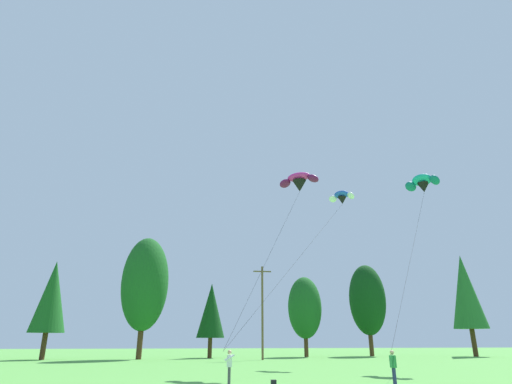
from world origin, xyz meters
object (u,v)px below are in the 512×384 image
Objects in this scene: parafoil_kite_high_magenta at (299,182)px; parafoil_kite_mid_teal at (423,183)px; kite_flyer_near at (229,364)px; parafoil_kite_far_blue_white at (342,197)px; utility_pole at (262,309)px; backpack at (274,384)px; kite_flyer_mid at (393,365)px.

parafoil_kite_mid_teal is at bearing 8.64° from parafoil_kite_high_magenta.
kite_flyer_near is 0.11× the size of parafoil_kite_mid_teal.
parafoil_kite_far_blue_white is at bearing 49.78° from parafoil_kite_high_magenta.
backpack is (-4.33, -29.59, -5.45)m from utility_pole.
parafoil_kite_mid_teal is at bearing -52.79° from utility_pole.
utility_pole is 29.37m from kite_flyer_mid.
kite_flyer_mid is (2.15, -28.91, -4.66)m from utility_pole.
utility_pole is at bearing 122.78° from parafoil_kite_far_blue_white.
kite_flyer_mid is at bearing -131.16° from parafoil_kite_mid_teal.
parafoil_kite_high_magenta is at bearing -171.36° from parafoil_kite_mid_teal.
kite_flyer_near is 0.10× the size of parafoil_kite_far_blue_white.
utility_pole is at bearing 76.99° from kite_flyer_near.
parafoil_kite_far_blue_white is at bearing -27.69° from backpack.
parafoil_kite_far_blue_white is (13.15, 16.30, 15.57)m from kite_flyer_near.
kite_flyer_mid is at bearing -80.93° from backpack.
kite_flyer_near is at bearing -127.60° from parafoil_kite_high_magenta.
parafoil_kite_high_magenta is at bearing -19.34° from backpack.
kite_flyer_near is 26.10m from parafoil_kite_far_blue_white.
parafoil_kite_mid_teal is 26.69m from backpack.
utility_pole is 20.90m from parafoil_kite_high_magenta.
parafoil_kite_far_blue_white is (6.74, 7.97, 1.60)m from parafoil_kite_high_magenta.
parafoil_kite_mid_teal reaches higher than kite_flyer_near.
backpack is at bearing -112.44° from parafoil_kite_high_magenta.
kite_flyer_mid is 0.12× the size of parafoil_kite_high_magenta.
parafoil_kite_mid_teal reaches higher than parafoil_kite_high_magenta.
parafoil_kite_mid_teal is 8.43m from parafoil_kite_far_blue_white.
parafoil_kite_high_magenta is at bearing -130.22° from parafoil_kite_far_blue_white.
backpack is at bearing -143.15° from parafoil_kite_mid_teal.
parafoil_kite_high_magenta is 0.81× the size of parafoil_kite_far_blue_white.
parafoil_kite_high_magenta is (0.16, -18.70, 9.33)m from utility_pole.
parafoil_kite_high_magenta is at bearing 100.99° from kite_flyer_mid.
parafoil_kite_high_magenta is (-1.98, 10.21, 13.99)m from kite_flyer_mid.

